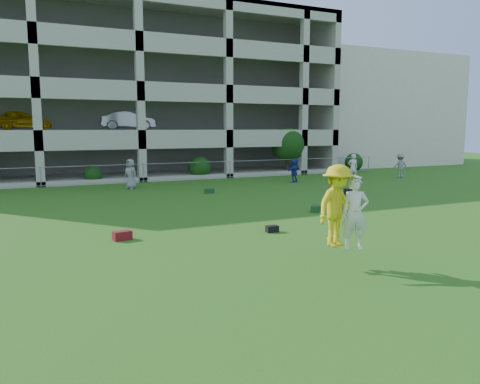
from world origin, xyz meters
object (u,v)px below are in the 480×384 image
bystander_d (294,170)px  frisbee_contest (341,207)px  stucco_building (350,112)px  crate_d (351,205)px  bystander_f (400,166)px  bystander_e (353,168)px  bystander_c (130,174)px  parking_garage (116,95)px

bystander_d → frisbee_contest: size_ratio=0.74×
bystander_d → frisbee_contest: 18.37m
stucco_building → frisbee_contest: size_ratio=7.73×
stucco_building → crate_d: (-17.20, -22.46, -4.85)m
crate_d → bystander_f: bearing=38.6°
stucco_building → bystander_e: bearing=-126.9°
stucco_building → bystander_c: bearing=-153.9°
bystander_c → bystander_e: bearing=44.7°
bystander_e → frisbee_contest: frisbee_contest is taller
stucco_building → frisbee_contest: stucco_building is taller
bystander_c → bystander_f: bystander_c is taller
stucco_building → frisbee_contest: 37.28m
frisbee_contest → bystander_f: bearing=43.1°
bystander_d → bystander_e: size_ratio=0.87×
bystander_c → frisbee_contest: 17.40m
bystander_e → bystander_d: bearing=1.1°
bystander_c → bystander_d: 10.14m
bystander_d → parking_garage: 16.27m
stucco_building → frisbee_contest: (-22.84, -29.26, -3.48)m
crate_d → bystander_c: bearing=124.4°
bystander_d → parking_garage: (-8.70, 12.71, 5.25)m
stucco_building → bystander_d: size_ratio=10.48×
bystander_f → frisbee_contest: (-16.63, -15.56, 0.68)m
bystander_f → crate_d: bearing=52.1°
bystander_e → stucco_building: bearing=-110.5°
parking_garage → bystander_d: bearing=-55.6°
bystander_c → bystander_d: bearing=47.3°
bystander_e → parking_garage: (-12.49, 13.74, 5.13)m
stucco_building → bystander_c: stucco_building is taller
bystander_c → crate_d: 12.76m
bystander_c → parking_garage: size_ratio=0.06×
stucco_building → parking_garage: 23.04m
bystander_e → bystander_c: bearing=7.8°
stucco_building → bystander_c: 27.48m
bystander_f → parking_garage: (-16.80, 13.40, 5.18)m
bystander_f → parking_garage: 22.10m
frisbee_contest → parking_garage: parking_garage is taller
bystander_d → parking_garage: size_ratio=0.05×
bystander_c → frisbee_contest: size_ratio=0.82×
bystander_f → stucco_building: bearing=-100.9°
bystander_c → bystander_e: size_ratio=0.96×
parking_garage → crate_d: bearing=-75.3°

